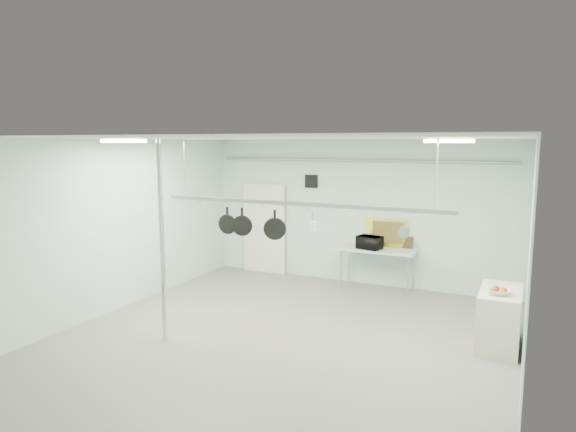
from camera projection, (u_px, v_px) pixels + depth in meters
The scene contains 25 objects.
floor at pixel (276, 344), 8.06m from camera, with size 8.00×8.00×0.00m, color gray.
ceiling at pixel (276, 139), 7.60m from camera, with size 7.00×8.00×0.02m, color silver.
back_wall at pixel (357, 212), 11.40m from camera, with size 7.00×0.02×3.20m, color #ABCDBF.
right_wall at pixel (527, 268), 6.34m from camera, with size 0.02×8.00×3.20m, color #ABCDBF.
door at pixel (265, 229), 12.41m from camera, with size 1.10×0.10×2.20m, color silver.
wall_vent at pixel (311, 181), 11.75m from camera, with size 0.30×0.04×0.30m, color black.
conduit_pipe at pixel (357, 160), 11.15m from camera, with size 0.07×0.07×6.60m, color gray.
chrome_pole at pixel (162, 242), 8.02m from camera, with size 0.08×0.08×3.20m, color silver.
prep_table at pixel (378, 252), 10.90m from camera, with size 1.60×0.70×0.91m.
side_cabinet at pixel (499, 318), 7.91m from camera, with size 0.60×1.20×0.90m, color beige.
pot_rack at pixel (296, 202), 7.92m from camera, with size 4.80×0.06×1.00m.
light_panel_left at pixel (124, 141), 7.83m from camera, with size 0.65×0.30×0.05m, color white.
light_panel_right at pixel (449, 141), 7.12m from camera, with size 0.65×0.30×0.05m, color white.
microwave at pixel (370, 243), 10.82m from camera, with size 0.50×0.34×0.27m, color black.
coffee_canister at pixel (374, 244), 10.79m from camera, with size 0.16×0.16×0.20m, color white.
painting_large at pixel (388, 233), 11.06m from camera, with size 0.78×0.05×0.58m, color gold.
painting_small at pixel (406, 242), 10.92m from camera, with size 0.30×0.04×0.25m, color #382813.
fruit_bowl at pixel (499, 291), 7.63m from camera, with size 0.34×0.34×0.08m, color white.
skillet_left at pixel (227, 220), 8.51m from camera, with size 0.33×0.06×0.46m, color black, non-canonical shape.
skillet_mid at pixel (242, 221), 8.39m from camera, with size 0.34×0.06×0.46m, color black, non-canonical shape.
skillet_right at pixel (275, 225), 8.14m from camera, with size 0.36×0.06×0.48m, color black, non-canonical shape.
whisk at pixel (313, 223), 7.85m from camera, with size 0.16×0.16×0.33m, color #B5B4B9, non-canonical shape.
grater at pixel (369, 223), 7.46m from camera, with size 0.09×0.02×0.22m, color yellow, non-canonical shape.
saucepan at pixel (404, 228), 7.25m from camera, with size 0.17×0.10×0.30m, color silver, non-canonical shape.
fruit_cluster at pixel (499, 289), 7.62m from camera, with size 0.24×0.24×0.09m, color #A92A0F, non-canonical shape.
Camera 1 is at (3.47, -6.86, 3.15)m, focal length 32.00 mm.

